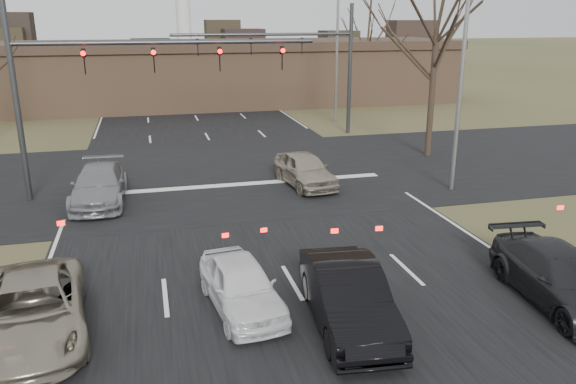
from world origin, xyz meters
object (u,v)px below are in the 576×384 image
Objects in this scene: streetlight_right_far at (335,42)px; car_silver_ahead at (305,169)px; car_silver_suv at (33,310)px; car_white_sedan at (241,285)px; car_black_hatch at (348,296)px; building at (211,73)px; streetlight_right_near at (459,58)px; mast_arm_near at (101,72)px; mast_arm_far at (307,54)px; car_charcoal_sedan at (561,277)px; car_grey_ahead at (99,185)px.

streetlight_right_far reaches higher than car_silver_ahead.
car_silver_suv is at bearing -122.13° from streetlight_right_far.
car_black_hatch is (2.35, -1.43, 0.10)m from car_white_sedan.
building is 28.97m from streetlight_right_near.
mast_arm_near is 15.17m from mast_arm_far.
car_white_sedan is (-7.80, -21.06, -4.36)m from mast_arm_far.
car_charcoal_sedan is 0.97× the size of car_grey_ahead.
car_silver_ahead is at bearing -5.47° from mast_arm_near.
streetlight_right_near is 17.01m from streetlight_right_far.
streetlight_right_near is at bearing -5.64° from car_grey_ahead.
mast_arm_far reaches higher than building.
building is 4.24× the size of streetlight_right_near.
building is 8.54× the size of car_silver_suv.
mast_arm_near is 14.38m from streetlight_right_near.
car_silver_ahead reaches higher than car_white_sedan.
streetlight_right_far is at bearing 51.39° from car_silver_suv.
streetlight_right_far is 2.31× the size of car_silver_ahead.
car_charcoal_sedan is at bearing -41.88° from car_grey_ahead.
car_white_sedan is (-10.94, -25.06, -4.93)m from streetlight_right_far.
car_black_hatch is at bearing -130.46° from streetlight_right_near.
mast_arm_far is at bearing 45.03° from car_grey_ahead.
car_white_sedan is (-10.44, -8.06, -4.93)m from streetlight_right_near.
building is 36.30m from car_white_sedan.
mast_arm_far is 2.41× the size of car_black_hatch.
car_silver_suv is at bearing -92.62° from car_grey_ahead.
car_charcoal_sedan reaches higher than car_silver_suv.
streetlight_right_far reaches higher than mast_arm_far.
car_black_hatch is 1.07× the size of car_silver_ahead.
mast_arm_far is at bearing 81.96° from car_black_hatch.
car_black_hatch is at bearing -16.65° from car_silver_suv.
mast_arm_far is at bearing 101.47° from streetlight_right_near.
car_charcoal_sedan is 1.12× the size of car_silver_ahead.
car_silver_suv is 10.18m from car_grey_ahead.
car_grey_ahead is at bearing -134.91° from streetlight_right_far.
car_silver_ahead is at bearing 58.89° from car_white_sedan.
car_grey_ahead reaches higher than car_charcoal_sedan.
streetlight_right_far reaches higher than car_charcoal_sedan.
streetlight_right_near reaches higher than car_white_sedan.
streetlight_right_far is at bearing 59.52° from car_white_sedan.
car_silver_ahead reaches higher than car_charcoal_sedan.
mast_arm_far is at bearing 96.03° from car_charcoal_sedan.
streetlight_right_near is at bearing 21.65° from car_silver_suv.
streetlight_right_near is at bearing 30.77° from car_white_sedan.
streetlight_right_far is at bearing 60.45° from car_silver_ahead.
car_black_hatch reaches higher than car_white_sedan.
car_silver_ahead is at bearing -106.44° from mast_arm_far.
streetlight_right_far is 21.78m from car_grey_ahead.
car_grey_ahead is at bearing 175.26° from car_silver_ahead.
mast_arm_far is 22.88m from car_white_sedan.
car_silver_suv is at bearing -151.88° from streetlight_right_near.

